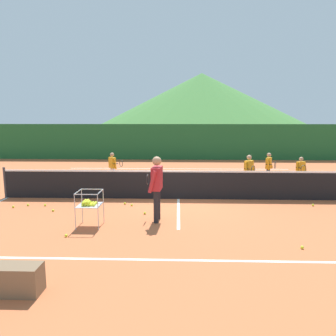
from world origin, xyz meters
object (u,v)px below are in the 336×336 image
at_px(instructor, 157,183).
at_px(tennis_ball_4, 13,207).
at_px(tennis_ball_10, 132,205).
at_px(student_0, 113,165).
at_px(tennis_ball_8, 313,205).
at_px(ball_cart, 89,203).
at_px(tennis_ball_6, 125,203).
at_px(tennis_ball_0, 302,247).
at_px(tennis_net, 179,184).
at_px(tennis_ball_11, 53,210).
at_px(student_3, 301,169).
at_px(tennis_ball_2, 145,213).
at_px(tennis_ball_3, 66,235).
at_px(student_2, 269,165).
at_px(tennis_ball_5, 28,205).
at_px(tennis_ball_9, 45,205).
at_px(student_1, 249,169).

xyz_separation_m(instructor, tennis_ball_4, (-4.44, 1.04, -1.00)).
bearing_deg(tennis_ball_4, tennis_ball_10, 5.11).
distance_m(student_0, tennis_ball_8, 7.72).
distance_m(ball_cart, tennis_ball_6, 2.18).
xyz_separation_m(ball_cart, tennis_ball_0, (4.81, -1.22, -0.56)).
relative_size(student_0, tennis_ball_8, 18.74).
distance_m(tennis_net, tennis_ball_6, 1.89).
bearing_deg(tennis_ball_8, tennis_ball_4, -176.90).
distance_m(instructor, student_0, 5.35).
bearing_deg(ball_cart, tennis_ball_11, 139.75).
relative_size(student_3, tennis_ball_2, 17.50).
bearing_deg(tennis_ball_3, student_2, 43.91).
bearing_deg(student_3, ball_cart, -145.76).
distance_m(student_2, ball_cart, 7.99).
bearing_deg(student_3, tennis_ball_10, -154.81).
bearing_deg(tennis_ball_5, tennis_ball_8, 1.80).
bearing_deg(tennis_ball_9, tennis_ball_3, -58.05).
height_order(student_2, tennis_ball_3, student_2).
bearing_deg(tennis_ball_5, tennis_ball_4, -147.63).
height_order(student_1, tennis_ball_9, student_1).
bearing_deg(tennis_ball_4, tennis_ball_5, 32.37).
relative_size(student_1, tennis_ball_5, 19.88).
height_order(student_1, student_2, student_1).
height_order(tennis_ball_2, tennis_ball_10, same).
xyz_separation_m(student_0, ball_cart, (0.52, -5.37, -0.17)).
height_order(student_1, tennis_ball_5, student_1).
relative_size(instructor, tennis_ball_11, 25.26).
height_order(tennis_ball_5, tennis_ball_10, same).
distance_m(tennis_ball_4, tennis_ball_6, 3.36).
bearing_deg(student_0, student_3, -4.34).
height_order(tennis_net, ball_cart, tennis_net).
height_order(tennis_ball_3, tennis_ball_4, same).
relative_size(tennis_ball_0, tennis_ball_5, 1.00).
distance_m(ball_cart, tennis_ball_9, 2.64).
bearing_deg(tennis_ball_10, student_3, 25.19).
distance_m(student_3, tennis_ball_9, 9.46).
distance_m(student_3, tennis_ball_2, 6.92).
relative_size(instructor, tennis_ball_10, 25.26).
bearing_deg(tennis_ball_4, tennis_ball_9, 14.48).
bearing_deg(tennis_ball_8, tennis_ball_11, -173.95).
relative_size(student_0, tennis_ball_5, 18.74).
bearing_deg(ball_cart, tennis_ball_10, 66.96).
xyz_separation_m(tennis_ball_6, tennis_ball_10, (0.24, -0.18, 0.00)).
relative_size(student_1, tennis_ball_11, 19.88).
xyz_separation_m(tennis_ball_0, tennis_ball_8, (1.59, 3.25, 0.00)).
bearing_deg(tennis_ball_3, tennis_ball_5, 130.11).
height_order(student_0, student_1, student_1).
bearing_deg(student_1, tennis_ball_8, -52.13).
bearing_deg(tennis_ball_0, student_1, 89.59).
distance_m(ball_cart, tennis_ball_8, 6.74).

